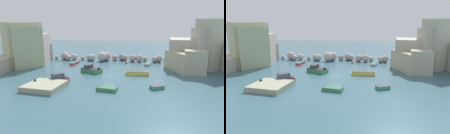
# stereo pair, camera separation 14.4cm
# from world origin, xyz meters

# --- Properties ---
(cove_water) EXTENTS (160.00, 160.00, 0.00)m
(cove_water) POSITION_xyz_m (0.00, 0.00, 0.00)
(cove_water) COLOR #395E6D
(cove_water) RESTS_ON ground
(cliff_headland_left) EXTENTS (16.90, 21.81, 11.35)m
(cliff_headland_left) POSITION_xyz_m (-24.61, 8.94, 4.39)
(cliff_headland_left) COLOR #AAB388
(cliff_headland_left) RESTS_ON ground
(cliff_headland_right) EXTENTS (22.68, 17.20, 12.14)m
(cliff_headland_right) POSITION_xyz_m (23.20, 8.12, 4.01)
(cliff_headland_right) COLOR #B1A998
(cliff_headland_right) RESTS_ON ground
(rock_breakwater) EXTENTS (34.48, 4.89, 2.71)m
(rock_breakwater) POSITION_xyz_m (-2.59, 16.78, 1.07)
(rock_breakwater) COLOR #A19EA1
(rock_breakwater) RESTS_ON ground
(stone_dock) EXTENTS (6.96, 6.83, 0.91)m
(stone_dock) POSITION_xyz_m (-10.23, -9.70, 0.45)
(stone_dock) COLOR #9C9D81
(stone_dock) RESTS_ON ground
(channel_buoy) EXTENTS (0.60, 0.60, 0.60)m
(channel_buoy) POSITION_xyz_m (2.92, 13.41, 0.30)
(channel_buoy) COLOR #E04C28
(channel_buoy) RESTS_ON cove_water
(moored_boat_0) EXTENTS (5.30, 4.43, 1.73)m
(moored_boat_0) POSITION_xyz_m (-4.72, 2.63, 0.61)
(moored_boat_0) COLOR #35834A
(moored_boat_0) RESTS_ON cove_water
(moored_boat_1) EXTENTS (2.02, 3.10, 0.62)m
(moored_boat_1) POSITION_xyz_m (8.69, 11.49, 0.30)
(moored_boat_1) COLOR gray
(moored_boat_1) RESTS_ON cove_water
(moored_boat_2) EXTENTS (2.66, 2.11, 0.61)m
(moored_boat_2) POSITION_xyz_m (9.41, -7.62, 0.30)
(moored_boat_2) COLOR #318D53
(moored_boat_2) RESTS_ON cove_water
(moored_boat_3) EXTENTS (1.65, 4.25, 0.61)m
(moored_boat_3) POSITION_xyz_m (-11.21, 10.74, 0.32)
(moored_boat_3) COLOR #C23433
(moored_boat_3) RESTS_ON cove_water
(moored_boat_4) EXTENTS (5.11, 1.96, 5.77)m
(moored_boat_4) POSITION_xyz_m (5.98, 1.61, 0.43)
(moored_boat_4) COLOR yellow
(moored_boat_4) RESTS_ON cove_water
(moored_boat_5) EXTENTS (6.13, 5.68, 1.78)m
(moored_boat_5) POSITION_xyz_m (-10.08, -6.36, 0.62)
(moored_boat_5) COLOR red
(moored_boat_5) RESTS_ON cove_water
(moored_boat_6) EXTENTS (2.49, 3.79, 0.64)m
(moored_boat_6) POSITION_xyz_m (14.84, 13.07, 0.32)
(moored_boat_6) COLOR teal
(moored_boat_6) RESTS_ON cove_water
(moored_boat_7) EXTENTS (3.72, 2.14, 0.59)m
(moored_boat_7) POSITION_xyz_m (0.85, -9.60, 0.31)
(moored_boat_7) COLOR #3D8655
(moored_boat_7) RESTS_ON cove_water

